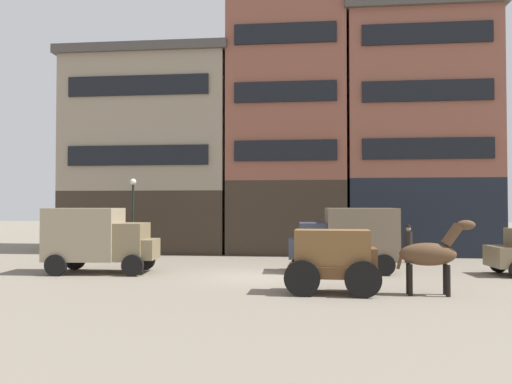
# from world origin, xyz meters

# --- Properties ---
(ground_plane) EXTENTS (120.00, 120.00, 0.00)m
(ground_plane) POSITION_xyz_m (0.00, 0.00, 0.00)
(ground_plane) COLOR slate
(building_far_left) EXTENTS (9.98, 7.13, 11.80)m
(building_far_left) POSITION_xyz_m (-7.39, 10.83, 5.93)
(building_far_left) COLOR #33281E
(building_far_left) RESTS_ON ground_plane
(building_center_left) EXTENTS (7.04, 7.13, 17.22)m
(building_center_left) POSITION_xyz_m (0.77, 10.83, 8.65)
(building_center_left) COLOR #33281E
(building_center_left) RESTS_ON ground_plane
(building_center_right) EXTENTS (8.44, 7.13, 13.71)m
(building_center_right) POSITION_xyz_m (8.16, 10.83, 6.90)
(building_center_right) COLOR black
(building_center_right) RESTS_ON ground_plane
(cargo_wagon) EXTENTS (2.95, 1.60, 1.98)m
(cargo_wagon) POSITION_xyz_m (2.77, -3.33, 1.15)
(cargo_wagon) COLOR brown
(cargo_wagon) RESTS_ON ground_plane
(draft_horse) EXTENTS (2.35, 0.66, 2.30)m
(draft_horse) POSITION_xyz_m (5.72, -3.33, 1.27)
(draft_horse) COLOR #513823
(draft_horse) RESTS_ON ground_plane
(delivery_truck_near) EXTENTS (4.41, 2.26, 2.62)m
(delivery_truck_near) POSITION_xyz_m (3.54, 1.60, 1.42)
(delivery_truck_near) COLOR #333847
(delivery_truck_near) RESTS_ON ground_plane
(delivery_truck_far) EXTENTS (4.46, 2.39, 2.62)m
(delivery_truck_far) POSITION_xyz_m (-6.48, 0.40, 1.42)
(delivery_truck_far) COLOR #7A6B4C
(delivery_truck_far) RESTS_ON ground_plane
(pedestrian_officer) EXTENTS (0.43, 0.43, 1.79)m
(pedestrian_officer) POSITION_xyz_m (6.74, 5.33, 0.98)
(pedestrian_officer) COLOR black
(pedestrian_officer) RESTS_ON ground_plane
(streetlamp_curbside) EXTENTS (0.32, 0.32, 4.12)m
(streetlamp_curbside) POSITION_xyz_m (-7.14, 6.18, 2.67)
(streetlamp_curbside) COLOR black
(streetlamp_curbside) RESTS_ON ground_plane
(fire_hydrant_curbside) EXTENTS (0.24, 0.24, 0.83)m
(fire_hydrant_curbside) POSITION_xyz_m (7.74, 5.85, 0.43)
(fire_hydrant_curbside) COLOR maroon
(fire_hydrant_curbside) RESTS_ON ground_plane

